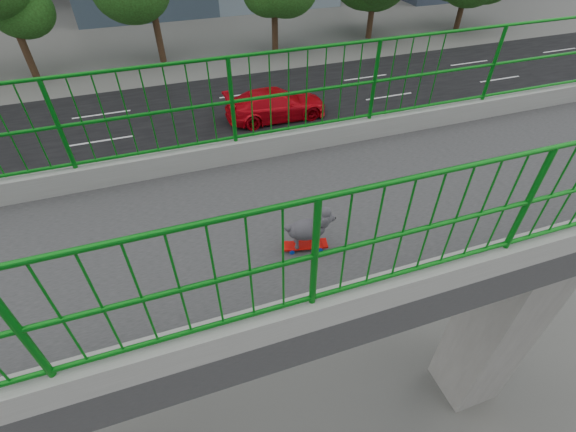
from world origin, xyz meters
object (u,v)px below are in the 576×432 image
at_px(skateboard, 305,245).
at_px(car_3, 276,104).
at_px(poodle, 309,228).
at_px(car_1, 455,144).

relative_size(skateboard, car_3, 0.09).
height_order(poodle, car_3, poodle).
bearing_deg(poodle, skateboard, -90.00).
xyz_separation_m(skateboard, car_3, (-16.13, 4.64, -6.27)).
height_order(car_1, car_3, car_3).
distance_m(skateboard, poodle, 0.25).
bearing_deg(car_3, poodle, 164.05).
bearing_deg(car_1, poodle, -48.61).
bearing_deg(poodle, car_1, 143.60).
height_order(skateboard, poodle, poodle).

